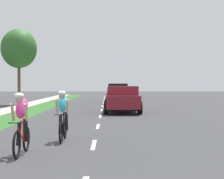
# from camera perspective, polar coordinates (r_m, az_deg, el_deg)

# --- Properties ---
(ground_plane) EXTENTS (120.00, 120.00, 0.00)m
(ground_plane) POSITION_cam_1_polar(r_m,az_deg,el_deg) (23.36, -1.66, -3.49)
(ground_plane) COLOR #38383A
(grass_verge) EXTENTS (1.80, 70.00, 0.01)m
(grass_verge) POSITION_cam_1_polar(r_m,az_deg,el_deg) (23.87, -12.66, -3.41)
(grass_verge) COLOR #2D6026
(grass_verge) RESTS_ON ground_plane
(sidewalk_concrete) EXTENTS (1.53, 70.00, 0.10)m
(sidewalk_concrete) POSITION_cam_1_polar(r_m,az_deg,el_deg) (24.28, -16.52, -3.35)
(sidewalk_concrete) COLOR #B2ADA3
(sidewalk_concrete) RESTS_ON ground_plane
(lane_markings_center) EXTENTS (0.12, 53.13, 0.01)m
(lane_markings_center) POSITION_cam_1_polar(r_m,az_deg,el_deg) (27.34, -1.51, -2.83)
(lane_markings_center) COLOR white
(lane_markings_center) RESTS_ON ground_plane
(cyclist_lead) EXTENTS (0.42, 1.72, 1.58)m
(cyclist_lead) POSITION_cam_1_polar(r_m,az_deg,el_deg) (9.67, -13.67, -4.98)
(cyclist_lead) COLOR black
(cyclist_lead) RESTS_ON ground_plane
(cyclist_trailing) EXTENTS (0.42, 1.72, 1.58)m
(cyclist_trailing) POSITION_cam_1_polar(r_m,az_deg,el_deg) (11.78, -7.51, -3.90)
(cyclist_trailing) COLOR black
(cyclist_trailing) RESTS_ON ground_plane
(pickup_maroon) EXTENTS (2.22, 5.10, 1.64)m
(pickup_maroon) POSITION_cam_1_polar(r_m,az_deg,el_deg) (23.13, 1.55, -1.48)
(pickup_maroon) COLOR maroon
(pickup_maroon) RESTS_ON ground_plane
(suv_black) EXTENTS (2.15, 4.70, 1.79)m
(suv_black) POSITION_cam_1_polar(r_m,az_deg,el_deg) (34.25, 0.88, -0.49)
(suv_black) COLOR black
(suv_black) RESTS_ON ground_plane
(street_tree_near) EXTENTS (2.96, 2.96, 6.32)m
(street_tree_near) POSITION_cam_1_polar(r_m,az_deg,el_deg) (32.01, -14.03, 6.06)
(street_tree_near) COLOR brown
(street_tree_near) RESTS_ON ground_plane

